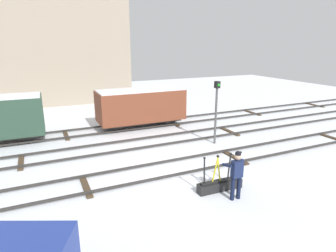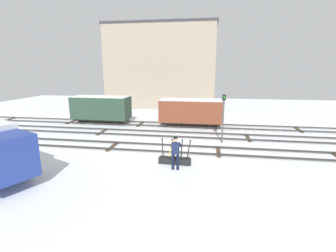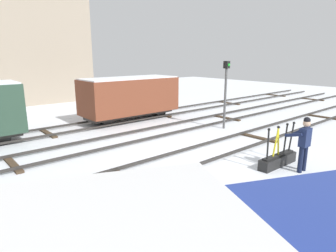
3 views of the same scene
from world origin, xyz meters
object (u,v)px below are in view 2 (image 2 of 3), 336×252
(rail_worker, at_px, (175,150))
(freight_car_back_track, at_px, (101,108))
(switch_lever_frame, at_px, (175,160))
(signal_post, at_px, (223,113))
(freight_car_near_switch, at_px, (191,111))

(rail_worker, height_order, freight_car_back_track, freight_car_back_track)
(switch_lever_frame, relative_size, freight_car_back_track, 0.33)
(switch_lever_frame, bearing_deg, rail_worker, -78.07)
(signal_post, xyz_separation_m, freight_car_near_switch, (-2.59, 4.83, -0.71))
(signal_post, distance_m, freight_car_back_track, 12.21)
(signal_post, relative_size, freight_car_near_switch, 0.62)
(switch_lever_frame, bearing_deg, signal_post, 60.55)
(switch_lever_frame, distance_m, freight_car_back_track, 12.66)
(switch_lever_frame, distance_m, signal_post, 5.66)
(switch_lever_frame, xyz_separation_m, freight_car_back_track, (-8.41, 9.39, 1.24))
(switch_lever_frame, height_order, freight_car_near_switch, freight_car_near_switch)
(switch_lever_frame, distance_m, rail_worker, 1.09)
(rail_worker, bearing_deg, signal_post, 65.38)
(rail_worker, height_order, signal_post, signal_post)
(signal_post, relative_size, freight_car_back_track, 0.62)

